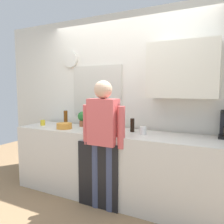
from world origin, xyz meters
TOP-DOWN VIEW (x-y plane):
  - ground_plane at (0.00, 0.00)m, footprint 8.00×8.00m
  - kitchen_counter at (0.00, 0.30)m, footprint 2.96×0.64m
  - dishwasher_panel at (-0.07, -0.03)m, footprint 0.56×0.02m
  - back_wall_assembly at (0.10, 0.70)m, footprint 4.56×0.42m
  - bottle_amber_beer at (-0.93, 0.45)m, footprint 0.06×0.06m
  - bottle_green_wine at (-0.08, 0.23)m, footprint 0.07×0.07m
  - bottle_clear_soda at (-0.33, 0.20)m, footprint 0.09×0.09m
  - bottle_dark_sauce at (0.22, 0.41)m, footprint 0.06×0.06m
  - cup_blue_mug at (-0.40, 0.47)m, footprint 0.08×0.08m
  - cup_yellow_cup at (-1.23, 0.26)m, footprint 0.07×0.07m
  - cup_white_mug at (0.40, 0.32)m, footprint 0.08×0.08m
  - mixing_bowl at (-0.75, 0.18)m, footprint 0.22×0.22m
  - potted_plant at (-0.62, 0.47)m, footprint 0.15×0.15m
  - person_at_sink at (0.00, 0.00)m, footprint 0.57×0.22m

SIDE VIEW (x-z plane):
  - ground_plane at x=0.00m, z-range 0.00..0.00m
  - dishwasher_panel at x=-0.07m, z-range 0.00..0.83m
  - kitchen_counter at x=0.00m, z-range 0.00..0.93m
  - person_at_sink at x=0.00m, z-range 0.15..1.75m
  - mixing_bowl at x=-0.75m, z-range 0.93..1.01m
  - cup_yellow_cup at x=-1.23m, z-range 0.93..1.01m
  - cup_white_mug at x=0.40m, z-range 0.93..1.02m
  - cup_blue_mug at x=-0.40m, z-range 0.93..1.03m
  - bottle_dark_sauce at x=0.22m, z-range 0.93..1.11m
  - bottle_amber_beer at x=-0.93m, z-range 0.93..1.16m
  - potted_plant at x=-0.62m, z-range 0.94..1.17m
  - bottle_clear_soda at x=-0.33m, z-range 0.93..1.21m
  - bottle_green_wine at x=-0.08m, z-range 0.93..1.23m
  - back_wall_assembly at x=0.10m, z-range 0.06..2.66m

